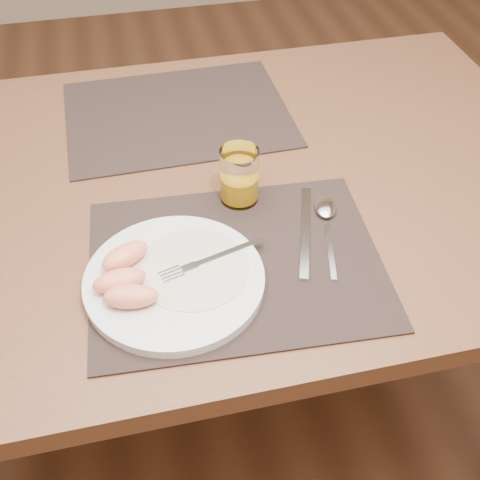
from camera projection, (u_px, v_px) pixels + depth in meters
name	position (u px, v px, depth m)	size (l,w,h in m)	color
ground	(214.00, 399.00, 1.61)	(5.00, 5.00, 0.00)	#54301D
table	(203.00, 213.00, 1.15)	(1.40, 0.90, 0.75)	brown
placemat_near	(236.00, 263.00, 0.94)	(0.45, 0.35, 0.00)	black
placemat_far	(178.00, 114.00, 1.24)	(0.45, 0.35, 0.00)	black
plate	(174.00, 280.00, 0.90)	(0.27, 0.27, 0.02)	white
plate_dressing	(193.00, 268.00, 0.90)	(0.17, 0.17, 0.00)	white
fork	(204.00, 262.00, 0.91)	(0.17, 0.06, 0.00)	silver
knife	(305.00, 239.00, 0.97)	(0.08, 0.21, 0.01)	silver
spoon	(326.00, 213.00, 1.01)	(0.07, 0.19, 0.01)	silver
juice_glass	(239.00, 178.00, 1.01)	(0.07, 0.07, 0.10)	white
grapefruit_wedges	(125.00, 277.00, 0.87)	(0.10, 0.14, 0.03)	#FE8B67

